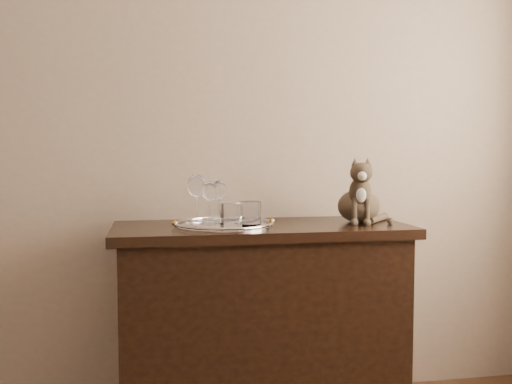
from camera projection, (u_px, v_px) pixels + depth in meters
wall_back at (113, 106)px, 2.49m from camera, size 4.00×0.10×2.70m
sideboard at (261, 327)px, 2.36m from camera, size 1.20×0.50×0.85m
tray at (224, 225)px, 2.28m from camera, size 0.40×0.40×0.01m
wine_glass_a at (197, 199)px, 2.33m from camera, size 0.08×0.08×0.20m
wine_glass_b at (219, 201)px, 2.35m from camera, size 0.07×0.07×0.17m
wine_glass_d at (209, 203)px, 2.29m from camera, size 0.07×0.07×0.17m
tumbler_a at (249, 214)px, 2.22m from camera, size 0.09×0.09×0.10m
tumbler_b at (231, 216)px, 2.16m from camera, size 0.09×0.09×0.10m
tumbler_c at (251, 213)px, 2.28m from camera, size 0.08×0.08×0.09m
cat at (359, 190)px, 2.41m from camera, size 0.33×0.32×0.28m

